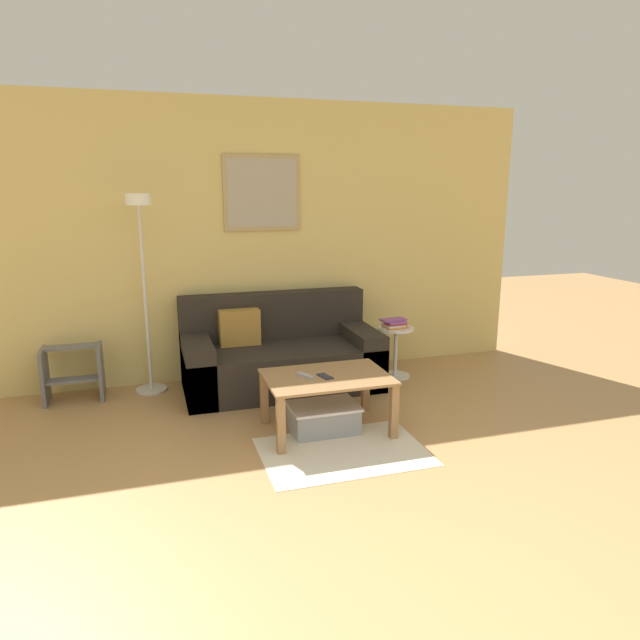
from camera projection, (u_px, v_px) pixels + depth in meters
ground_plane at (398, 638)px, 2.30m from camera, size 16.00×16.00×0.00m
wall_back at (243, 242)px, 5.27m from camera, size 5.60×0.09×2.55m
area_rug at (343, 451)px, 3.92m from camera, size 1.13×0.78×0.01m
couch at (280, 356)px, 5.16m from camera, size 1.73×0.84×0.82m
coffee_table at (327, 385)px, 4.19m from camera, size 0.91×0.63×0.43m
storage_bin at (323, 418)px, 4.24m from camera, size 0.51×0.36×0.21m
floor_lamp at (143, 268)px, 4.70m from camera, size 0.27×0.52×1.73m
side_table at (396, 347)px, 5.41m from camera, size 0.34×0.34×0.48m
book_stack at (394, 324)px, 5.35m from camera, size 0.26×0.19×0.09m
remote_control at (305, 376)px, 4.15m from camera, size 0.11×0.15×0.02m
cell_phone at (325, 376)px, 4.15m from camera, size 0.10×0.15×0.01m
step_stool at (73, 372)px, 4.82m from camera, size 0.47×0.31×0.46m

